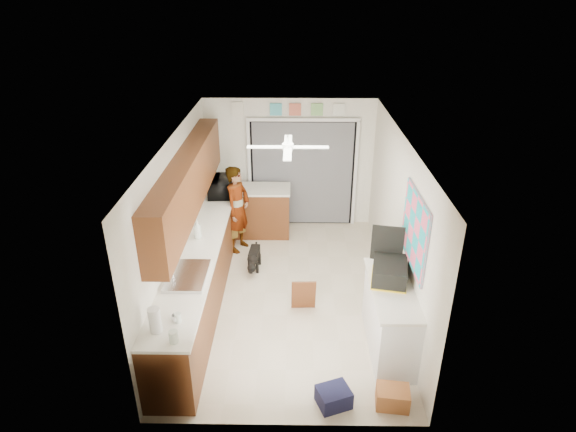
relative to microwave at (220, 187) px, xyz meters
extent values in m
plane|color=beige|center=(1.23, -1.67, -1.10)|extent=(5.00, 5.00, 0.00)
plane|color=white|center=(1.23, -1.67, 1.40)|extent=(5.00, 5.00, 0.00)
plane|color=white|center=(1.23, 0.83, 0.15)|extent=(3.20, 0.00, 3.20)
plane|color=white|center=(1.23, -4.17, 0.15)|extent=(3.20, 0.00, 3.20)
plane|color=white|center=(-0.37, -1.67, 0.15)|extent=(0.00, 5.00, 5.00)
plane|color=white|center=(2.83, -1.67, 0.15)|extent=(0.00, 5.00, 5.00)
cube|color=brown|center=(-0.07, -1.67, -0.65)|extent=(0.60, 4.80, 0.90)
cube|color=white|center=(-0.06, -1.67, -0.18)|extent=(0.62, 4.80, 0.04)
cube|color=brown|center=(-0.21, -1.47, 0.70)|extent=(0.32, 4.00, 0.80)
cube|color=silver|center=(-0.06, -2.67, -0.15)|extent=(0.50, 0.76, 0.06)
cylinder|color=silver|center=(-0.25, -2.67, -0.05)|extent=(0.03, 0.03, 0.22)
cube|color=brown|center=(0.73, 0.33, -0.65)|extent=(1.00, 0.60, 0.90)
cube|color=white|center=(0.73, 0.33, -0.18)|extent=(1.04, 0.64, 0.04)
cube|color=black|center=(1.48, 0.80, -0.05)|extent=(2.00, 0.06, 2.10)
cube|color=slate|center=(1.48, 0.76, -0.05)|extent=(1.90, 0.03, 2.05)
cube|color=white|center=(0.46, 0.77, -0.05)|extent=(0.06, 0.04, 2.10)
cube|color=white|center=(2.50, 0.77, -0.05)|extent=(0.06, 0.04, 2.10)
cube|color=white|center=(1.48, 0.77, 1.02)|extent=(2.10, 0.04, 0.06)
cube|color=#4AB7C7|center=(0.98, 0.80, 1.20)|extent=(0.22, 0.02, 0.22)
cube|color=#CE634D|center=(1.33, 0.80, 1.20)|extent=(0.22, 0.02, 0.22)
cube|color=#7EBB6B|center=(1.73, 0.80, 1.20)|extent=(0.22, 0.02, 0.22)
cube|color=white|center=(2.13, 0.80, 1.20)|extent=(0.22, 0.02, 0.22)
cube|color=silver|center=(0.28, 0.80, 1.20)|extent=(0.22, 0.02, 0.26)
cube|color=white|center=(2.58, -2.87, -0.65)|extent=(0.50, 1.40, 0.90)
cube|color=white|center=(2.57, -2.87, -0.18)|extent=(0.54, 1.44, 0.04)
cube|color=#FB5C81|center=(2.81, -2.67, 0.55)|extent=(0.03, 1.15, 0.95)
cube|color=white|center=(1.23, -1.47, 1.22)|extent=(1.14, 1.14, 0.24)
imported|color=black|center=(0.00, 0.00, 0.00)|extent=(0.44, 0.62, 0.33)
imported|color=silver|center=(-0.11, -1.61, -0.01)|extent=(0.14, 0.14, 0.31)
imported|color=white|center=(0.00, -3.57, -0.12)|extent=(0.14, 0.14, 0.09)
cylinder|color=silver|center=(0.05, -3.92, -0.09)|extent=(0.13, 0.13, 0.14)
cylinder|color=silver|center=(0.03, -3.59, -0.11)|extent=(0.09, 0.09, 0.11)
cylinder|color=white|center=(-0.18, -3.75, -0.01)|extent=(0.16, 0.16, 0.30)
cube|color=black|center=(2.55, -2.69, -0.04)|extent=(0.53, 0.64, 0.24)
cube|color=yellow|center=(2.55, -2.69, -0.15)|extent=(0.54, 0.65, 0.02)
cube|color=black|center=(2.55, -2.40, 0.21)|extent=(0.42, 0.11, 0.50)
cube|color=#C2683D|center=(2.47, -3.87, -0.99)|extent=(0.40, 0.32, 0.23)
cube|color=#151636|center=(1.79, -3.87, -0.99)|extent=(0.44, 0.41, 0.22)
cube|color=brown|center=(1.47, -2.10, -0.84)|extent=(0.36, 0.15, 0.53)
imported|color=white|center=(0.33, -0.28, -0.31)|extent=(0.59, 0.68, 1.59)
cube|color=black|center=(0.66, -0.96, -0.90)|extent=(0.27, 0.54, 0.42)
camera|label=1|loc=(1.33, -7.92, 3.30)|focal=30.00mm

